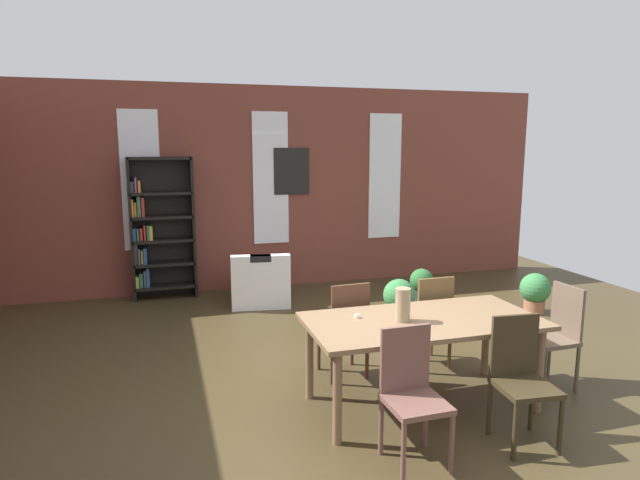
{
  "coord_description": "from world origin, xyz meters",
  "views": [
    {
      "loc": [
        -1.64,
        -4.22,
        2.21
      ],
      "look_at": [
        0.13,
        1.77,
        1.12
      ],
      "focal_mm": 30.36,
      "sensor_mm": 36.0,
      "label": 1
    }
  ],
  "objects_px": {
    "dining_chair_near_right": "(521,376)",
    "dining_chair_far_left": "(346,326)",
    "dining_chair_head_right": "(556,332)",
    "bookshelf_tall": "(159,229)",
    "dining_chair_near_left": "(412,391)",
    "potted_plant_by_shelf": "(535,291)",
    "dining_table": "(423,328)",
    "potted_plant_corner": "(399,298)",
    "potted_plant_window": "(421,284)",
    "vase_on_table": "(403,305)",
    "dining_chair_far_right": "(429,318)",
    "armchair_white": "(260,284)"
  },
  "relations": [
    {
      "from": "dining_chair_near_right",
      "to": "dining_chair_far_left",
      "type": "distance_m",
      "value": 1.69
    },
    {
      "from": "bookshelf_tall",
      "to": "dining_chair_near_right",
      "type": "bearing_deg",
      "value": -61.98
    },
    {
      "from": "dining_table",
      "to": "dining_chair_head_right",
      "type": "bearing_deg",
      "value": 0.08
    },
    {
      "from": "dining_chair_near_right",
      "to": "potted_plant_corner",
      "type": "bearing_deg",
      "value": 83.27
    },
    {
      "from": "dining_chair_far_right",
      "to": "dining_chair_head_right",
      "type": "bearing_deg",
      "value": -37.98
    },
    {
      "from": "dining_chair_near_left",
      "to": "potted_plant_by_shelf",
      "type": "xyz_separation_m",
      "value": [
        3.1,
        2.65,
        -0.22
      ]
    },
    {
      "from": "vase_on_table",
      "to": "dining_chair_far_right",
      "type": "distance_m",
      "value": 1.04
    },
    {
      "from": "potted_plant_corner",
      "to": "dining_chair_near_right",
      "type": "bearing_deg",
      "value": -96.73
    },
    {
      "from": "vase_on_table",
      "to": "potted_plant_window",
      "type": "relative_size",
      "value": 0.55
    },
    {
      "from": "armchair_white",
      "to": "potted_plant_window",
      "type": "distance_m",
      "value": 2.27
    },
    {
      "from": "dining_chair_far_right",
      "to": "dining_chair_head_right",
      "type": "relative_size",
      "value": 1.0
    },
    {
      "from": "dining_chair_near_right",
      "to": "dining_chair_head_right",
      "type": "distance_m",
      "value": 1.16
    },
    {
      "from": "dining_chair_far_left",
      "to": "bookshelf_tall",
      "type": "relative_size",
      "value": 0.46
    },
    {
      "from": "vase_on_table",
      "to": "dining_chair_far_right",
      "type": "relative_size",
      "value": 0.29
    },
    {
      "from": "potted_plant_window",
      "to": "potted_plant_by_shelf",
      "type": "bearing_deg",
      "value": -31.85
    },
    {
      "from": "dining_chair_head_right",
      "to": "dining_chair_far_right",
      "type": "bearing_deg",
      "value": 142.02
    },
    {
      "from": "bookshelf_tall",
      "to": "dining_chair_head_right",
      "type": "bearing_deg",
      "value": -49.78
    },
    {
      "from": "dining_table",
      "to": "armchair_white",
      "type": "distance_m",
      "value": 3.52
    },
    {
      "from": "dining_table",
      "to": "potted_plant_window",
      "type": "height_order",
      "value": "dining_table"
    },
    {
      "from": "bookshelf_tall",
      "to": "dining_chair_far_left",
      "type": "bearing_deg",
      "value": -63.68
    },
    {
      "from": "dining_chair_head_right",
      "to": "potted_plant_by_shelf",
      "type": "bearing_deg",
      "value": 56.15
    },
    {
      "from": "dining_table",
      "to": "dining_chair_near_right",
      "type": "relative_size",
      "value": 2.08
    },
    {
      "from": "dining_chair_head_right",
      "to": "dining_chair_far_left",
      "type": "bearing_deg",
      "value": 158.34
    },
    {
      "from": "vase_on_table",
      "to": "dining_chair_far_left",
      "type": "height_order",
      "value": "vase_on_table"
    },
    {
      "from": "dining_chair_near_right",
      "to": "bookshelf_tall",
      "type": "bearing_deg",
      "value": 118.02
    },
    {
      "from": "dining_table",
      "to": "armchair_white",
      "type": "relative_size",
      "value": 2.19
    },
    {
      "from": "potted_plant_window",
      "to": "dining_chair_near_right",
      "type": "bearing_deg",
      "value": -105.21
    },
    {
      "from": "dining_chair_near_right",
      "to": "potted_plant_by_shelf",
      "type": "xyz_separation_m",
      "value": [
        2.2,
        2.65,
        -0.22
      ]
    },
    {
      "from": "dining_chair_far_left",
      "to": "bookshelf_tall",
      "type": "distance_m",
      "value": 3.83
    },
    {
      "from": "dining_chair_near_right",
      "to": "potted_plant_corner",
      "type": "height_order",
      "value": "dining_chair_near_right"
    },
    {
      "from": "armchair_white",
      "to": "potted_plant_by_shelf",
      "type": "bearing_deg",
      "value": -23.32
    },
    {
      "from": "dining_chair_near_left",
      "to": "potted_plant_by_shelf",
      "type": "distance_m",
      "value": 4.08
    },
    {
      "from": "vase_on_table",
      "to": "dining_chair_head_right",
      "type": "height_order",
      "value": "vase_on_table"
    },
    {
      "from": "dining_chair_head_right",
      "to": "bookshelf_tall",
      "type": "xyz_separation_m",
      "value": [
        -3.48,
        4.12,
        0.5
      ]
    },
    {
      "from": "dining_chair_near_left",
      "to": "dining_chair_far_right",
      "type": "relative_size",
      "value": 1.0
    },
    {
      "from": "dining_table",
      "to": "dining_chair_far_right",
      "type": "xyz_separation_m",
      "value": [
        0.45,
        0.72,
        -0.18
      ]
    },
    {
      "from": "dining_chair_far_right",
      "to": "dining_chair_head_right",
      "type": "height_order",
      "value": "same"
    },
    {
      "from": "vase_on_table",
      "to": "potted_plant_by_shelf",
      "type": "relative_size",
      "value": 0.52
    },
    {
      "from": "potted_plant_by_shelf",
      "to": "potted_plant_corner",
      "type": "distance_m",
      "value": 1.88
    },
    {
      "from": "vase_on_table",
      "to": "dining_chair_far_left",
      "type": "xyz_separation_m",
      "value": [
        -0.25,
        0.72,
        -0.4
      ]
    },
    {
      "from": "dining_table",
      "to": "dining_chair_near_right",
      "type": "height_order",
      "value": "dining_chair_near_right"
    },
    {
      "from": "dining_table",
      "to": "armchair_white",
      "type": "xyz_separation_m",
      "value": [
        -0.78,
        3.41,
        -0.41
      ]
    },
    {
      "from": "bookshelf_tall",
      "to": "potted_plant_by_shelf",
      "type": "xyz_separation_m",
      "value": [
        4.78,
        -2.19,
        -0.72
      ]
    },
    {
      "from": "vase_on_table",
      "to": "bookshelf_tall",
      "type": "bearing_deg",
      "value": 115.12
    },
    {
      "from": "dining_table",
      "to": "potted_plant_window",
      "type": "xyz_separation_m",
      "value": [
        1.38,
        2.72,
        -0.4
      ]
    },
    {
      "from": "dining_chair_far_right",
      "to": "dining_chair_near_left",
      "type": "bearing_deg",
      "value": -121.89
    },
    {
      "from": "vase_on_table",
      "to": "potted_plant_window",
      "type": "bearing_deg",
      "value": 59.91
    },
    {
      "from": "armchair_white",
      "to": "dining_chair_head_right",
      "type": "bearing_deg",
      "value": -57.88
    },
    {
      "from": "vase_on_table",
      "to": "armchair_white",
      "type": "height_order",
      "value": "vase_on_table"
    },
    {
      "from": "potted_plant_by_shelf",
      "to": "potted_plant_corner",
      "type": "height_order",
      "value": "potted_plant_by_shelf"
    }
  ]
}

